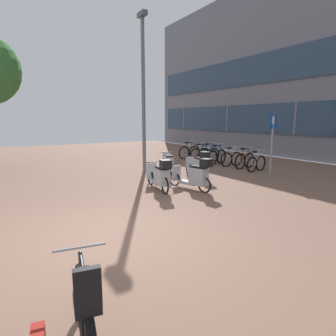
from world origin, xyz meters
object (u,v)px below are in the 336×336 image
Objects in this scene: bicycle_rack_03 at (217,157)px; parking_sign at (272,138)px; bicycle_rack_05 at (200,154)px; bicycle_rack_01 at (245,161)px; scooter_near at (199,165)px; lamp_post at (143,87)px; scooter_extra at (168,163)px; bicycle_rack_00 at (256,163)px; bicycle_foreground at (82,322)px; bicycle_rack_02 at (231,159)px; scooter_far at (160,176)px; bicycle_rack_04 at (209,155)px; scooter_mid at (195,175)px; bicycle_rack_06 at (189,152)px.

parking_sign is at bearing -94.54° from bicycle_rack_03.
parking_sign is (-0.43, -4.80, 1.10)m from bicycle_rack_05.
scooter_near is (-2.93, -0.54, 0.11)m from bicycle_rack_01.
lamp_post is (-4.10, 1.57, 3.02)m from bicycle_rack_01.
lamp_post reaches higher than scooter_near.
bicycle_rack_01 is 5.33m from lamp_post.
scooter_extra is (-3.36, 0.91, 0.05)m from bicycle_rack_01.
bicycle_rack_03 reaches higher than bicycle_rack_00.
bicycle_foreground is 1.11× the size of bicycle_rack_05.
lamp_post is at bearing 138.20° from scooter_extra.
scooter_extra is at bearing 152.59° from bicycle_rack_00.
bicycle_rack_02 is at bearing -75.57° from bicycle_rack_03.
scooter_far reaches higher than scooter_extra.
bicycle_rack_02 is at bearing 24.25° from scooter_near.
bicycle_rack_04 is at bearing 36.70° from scooter_far.
scooter_extra is 3.13m from lamp_post.
scooter_far reaches higher than bicycle_rack_04.
bicycle_rack_00 is at bearing -93.26° from bicycle_rack_02.
bicycle_rack_01 is 0.76× the size of scooter_far.
bicycle_rack_02 is (0.09, 1.53, 0.00)m from bicycle_rack_00.
bicycle_rack_00 is 0.77m from bicycle_rack_01.
bicycle_foreground is 1.05× the size of bicycle_rack_01.
scooter_mid is at bearing 44.09° from bicycle_foreground.
bicycle_rack_00 is 3.81m from bicycle_rack_05.
bicycle_foreground reaches higher than bicycle_rack_06.
bicycle_rack_06 reaches higher than bicycle_rack_02.
lamp_post is (-3.60, 3.32, 1.94)m from parking_sign.
scooter_near is at bearing 48.19° from scooter_mid.
bicycle_rack_04 is 4.20m from parking_sign.
scooter_near is 0.73× the size of parking_sign.
bicycle_rack_03 is (-0.20, 0.76, 0.02)m from bicycle_rack_02.
bicycle_rack_00 is 5.51m from lamp_post.
parking_sign is at bearing -95.48° from bicycle_rack_04.
scooter_near is 1.91m from scooter_mid.
bicycle_rack_00 is 0.75× the size of scooter_mid.
bicycle_foreground is 0.80× the size of scooter_far.
bicycle_rack_03 is 0.79× the size of scooter_far.
bicycle_rack_06 is at bearing 47.00° from scooter_far.
bicycle_foreground reaches higher than scooter_extra.
bicycle_rack_01 is (8.76, 6.37, -0.05)m from bicycle_foreground.
bicycle_rack_06 reaches higher than scooter_extra.
bicycle_rack_05 is 6.49m from scooter_mid.
scooter_far is (-5.11, -1.43, 0.11)m from bicycle_rack_01.
scooter_mid is (-4.07, -1.19, 0.13)m from bicycle_rack_00.
bicycle_rack_05 is 0.78m from bicycle_rack_06.
bicycle_rack_03 is 3.46m from parking_sign.
bicycle_foreground is 1.11× the size of bicycle_rack_00.
bicycle_rack_00 is at bearing -90.35° from bicycle_rack_04.
scooter_far is at bearing -156.53° from bicycle_rack_02.
scooter_near is 2.36m from scooter_far.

